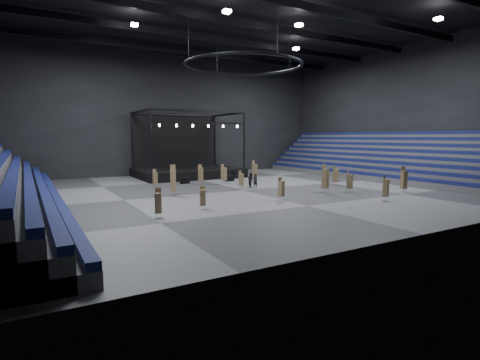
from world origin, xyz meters
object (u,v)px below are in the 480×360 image
chair_stack_5 (155,178)px  chair_stack_6 (325,178)px  chair_stack_1 (386,188)px  chair_stack_0 (201,174)px  chair_stack_8 (404,179)px  chair_stack_11 (173,180)px  chair_stack_3 (158,202)px  chair_stack_10 (336,175)px  stage (186,166)px  chair_stack_13 (255,171)px  flight_case_mid (230,178)px  crew_member (251,180)px  chair_stack_4 (203,197)px  chair_stack_12 (241,179)px  chair_stack_9 (350,181)px  flight_case_left (185,181)px  flight_case_right (237,175)px  man_center (255,180)px  chair_stack_7 (281,188)px  chair_stack_2 (224,173)px

chair_stack_5 → chair_stack_6: (14.00, -12.28, 0.40)m
chair_stack_1 → chair_stack_0: bearing=97.0°
chair_stack_6 → chair_stack_8: 8.05m
chair_stack_6 → chair_stack_11: 15.35m
chair_stack_3 → chair_stack_10: (23.55, 6.85, 0.10)m
chair_stack_8 → stage: bearing=130.7°
chair_stack_5 → chair_stack_13: bearing=-11.3°
chair_stack_10 → chair_stack_0: bearing=127.3°
flight_case_mid → chair_stack_8: size_ratio=0.41×
chair_stack_6 → chair_stack_5: bearing=124.7°
crew_member → chair_stack_13: bearing=-31.5°
flight_case_mid → chair_stack_4: chair_stack_4 is taller
chair_stack_3 → chair_stack_4: bearing=41.0°
chair_stack_10 → chair_stack_3: bearing=176.0°
chair_stack_1 → chair_stack_10: (3.65, 9.95, 0.04)m
chair_stack_12 → crew_member: bearing=-4.3°
chair_stack_9 → chair_stack_0: bearing=105.3°
chair_stack_5 → chair_stack_9: bearing=-47.7°
flight_case_left → chair_stack_0: chair_stack_0 is taller
chair_stack_13 → crew_member: (-3.20, -4.29, -0.56)m
chair_stack_0 → chair_stack_4: 15.46m
chair_stack_0 → chair_stack_9: size_ratio=1.10×
flight_case_mid → flight_case_right: 3.55m
flight_case_mid → chair_stack_11: 13.27m
man_center → chair_stack_6: bearing=112.1°
chair_stack_7 → chair_stack_9: bearing=-12.1°
chair_stack_12 → flight_case_mid: bearing=52.2°
stage → chair_stack_1: (7.77, -28.23, -0.26)m
stage → chair_stack_3: bearing=-115.8°
flight_case_left → chair_stack_10: bearing=-35.7°
chair_stack_9 → chair_stack_10: size_ratio=0.95×
chair_stack_7 → chair_stack_11: bearing=122.6°
chair_stack_2 → chair_stack_12: (-0.33, -4.77, -0.22)m
chair_stack_0 → crew_member: chair_stack_0 is taller
stage → flight_case_mid: bearing=-72.0°
flight_case_right → chair_stack_6: size_ratio=0.47×
chair_stack_3 → chair_stack_9: chair_stack_9 is taller
stage → flight_case_left: stage is taller
chair_stack_2 → chair_stack_7: (-1.01, -13.14, -0.17)m
chair_stack_9 → chair_stack_10: 5.47m
chair_stack_13 → man_center: chair_stack_13 is taller
chair_stack_5 → chair_stack_12: chair_stack_5 is taller
chair_stack_9 → chair_stack_11: 17.87m
chair_stack_1 → chair_stack_4: 16.52m
flight_case_left → man_center: 9.21m
chair_stack_9 → chair_stack_5: bearing=116.8°
flight_case_mid → chair_stack_13: (2.51, -2.04, 1.02)m
stage → chair_stack_13: stage is taller
chair_stack_3 → chair_stack_13: bearing=64.4°
chair_stack_8 → crew_member: chair_stack_8 is taller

